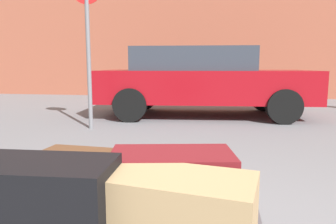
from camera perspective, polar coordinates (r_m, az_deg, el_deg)
The scene contains 7 objects.
duffel_bag_tan_rear_left at distance 1.32m, azimuth 0.83°, elevation -17.23°, with size 0.64×0.32×0.30m, color #9E7F56.
duffel_bag_maroon_center at distance 1.62m, azimuth 0.70°, elevation -12.32°, with size 0.60×0.33×0.30m, color maroon.
duffel_bag_black_front_left at distance 1.43m, azimuth -21.65°, elevation -14.80°, with size 0.58×0.33×0.34m, color black.
suitcase_brown_rear_right at distance 1.75m, azimuth -15.60°, elevation -11.59°, with size 0.49×0.37×0.26m, color #51331E.
parked_car at distance 6.75m, azimuth 6.02°, elevation 5.76°, with size 4.44×2.21×1.42m.
bollard_kerb_near at distance 8.55m, azimuth 21.67°, elevation 3.02°, with size 0.26×0.26×0.71m, color #383838.
no_parking_sign at distance 5.49m, azimuth -14.16°, elevation 13.31°, with size 0.50×0.10×2.53m.
Camera 1 is at (0.42, -1.29, 1.06)m, focal length 34.06 mm.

